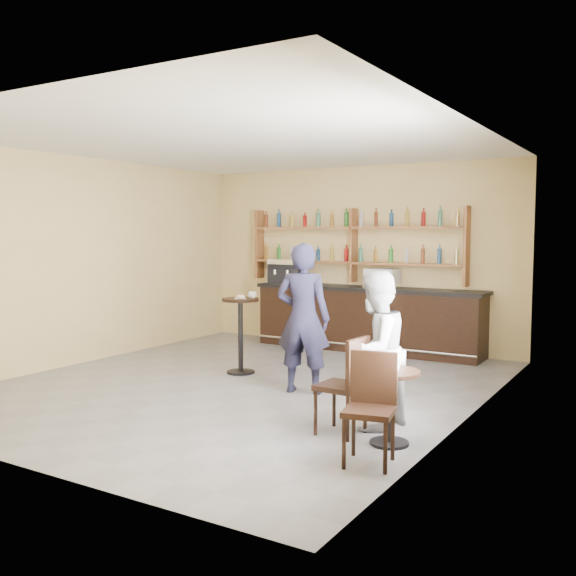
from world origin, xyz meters
The scene contains 23 objects.
floor centered at (0.00, 0.00, 0.00)m, with size 7.00×7.00×0.00m, color slate.
ceiling centered at (0.00, 0.00, 3.20)m, with size 7.00×7.00×0.00m, color white.
wall_back centered at (0.00, 3.50, 1.60)m, with size 7.00×7.00×0.00m, color #D3B778.
wall_front centered at (0.00, -3.50, 1.60)m, with size 7.00×7.00×0.00m, color #D3B778.
wall_left centered at (-3.00, 0.00, 1.60)m, with size 7.00×7.00×0.00m, color #D3B778.
wall_right centered at (3.00, 0.00, 1.60)m, with size 7.00×7.00×0.00m, color #D3B778.
window_pane centered at (2.99, -1.20, 1.70)m, with size 2.00×2.00×0.00m, color white.
window_frame centered at (2.99, -1.20, 1.70)m, with size 0.04×1.70×2.10m, color black, non-canonical shape.
shelf_unit centered at (0.00, 3.37, 1.81)m, with size 4.00×0.26×1.40m, color brown, non-canonical shape.
liquor_bottles centered at (0.00, 3.37, 1.98)m, with size 3.68×0.10×1.00m, color #8C5919, non-canonical shape.
bar_counter centered at (0.38, 3.15, 0.55)m, with size 4.07×0.79×1.10m, color black, non-canonical shape.
espresso_machine centered at (-1.24, 3.15, 1.32)m, with size 0.62×0.40×0.44m, color black, non-canonical shape.
pastry_case centered at (0.65, 3.15, 1.26)m, with size 0.54×0.43×0.32m, color silver, non-canonical shape.
pedestal_table centered at (-0.45, 0.55, 0.55)m, with size 0.53×0.53×1.09m, color black, non-canonical shape.
napkin centered at (-0.45, 0.55, 1.09)m, with size 0.15×0.15×0.00m, color white.
donut centered at (-0.44, 0.54, 1.12)m, with size 0.12×0.12×0.04m, color #C58648.
cup_pedestal centered at (-0.31, 0.65, 1.14)m, with size 0.12×0.12×0.09m, color white.
man_main centered at (0.89, 0.03, 0.95)m, with size 0.70×0.46×1.91m, color black.
cafe_table centered at (2.60, -1.28, 0.36)m, with size 0.57×0.57×0.72m, color black, non-canonical shape.
cup_cafe centered at (2.65, -1.28, 0.77)m, with size 0.10×0.10×0.09m, color white.
chair_west centered at (2.05, -1.23, 0.50)m, with size 0.43×0.43×1.00m, color black, non-canonical shape.
chair_south centered at (2.65, -1.88, 0.49)m, with size 0.42×0.42×0.98m, color black, non-canonical shape.
patron_second centered at (2.27, -0.87, 0.82)m, with size 0.80×0.62×1.64m, color #949398.
Camera 1 is at (4.88, -6.93, 2.03)m, focal length 40.00 mm.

